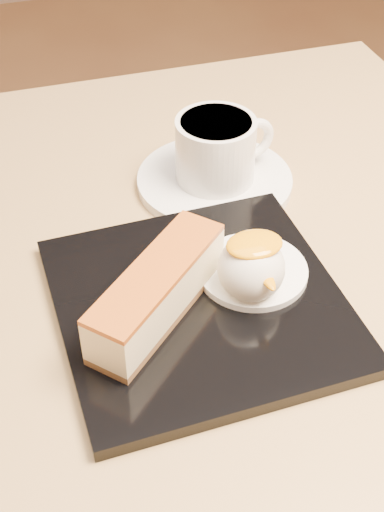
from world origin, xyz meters
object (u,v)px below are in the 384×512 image
object	(u,v)px
saucer	(215,181)
coffee_cup	(217,148)
ice_cream_scoop	(251,268)
dessert_plate	(199,304)
cheesecake	(157,292)
table	(147,435)

from	to	relation	value
saucer	coffee_cup	world-z (taller)	coffee_cup
saucer	ice_cream_scoop	bearing A→B (deg)	-98.84
dessert_plate	saucer	bearing A→B (deg)	67.36
cheesecake	coffee_cup	size ratio (longest dim) A/B	1.28
table	cheesecake	bearing A→B (deg)	-28.18
dessert_plate	ice_cream_scoop	size ratio (longest dim) A/B	4.18
table	coffee_cup	distance (m)	0.28
saucer	coffee_cup	bearing A→B (deg)	9.52
ice_cream_scoop	coffee_cup	bearing A→B (deg)	80.52
table	coffee_cup	bearing A→B (deg)	52.96
table	dessert_plate	world-z (taller)	dessert_plate
table	dessert_plate	bearing A→B (deg)	-2.96
cheesecake	saucer	world-z (taller)	cheesecake
cheesecake	table	bearing A→B (deg)	108.92
table	cheesecake	world-z (taller)	cheesecake
table	saucer	xyz separation A→B (m)	(0.11, 0.15, 0.16)
table	saucer	bearing A→B (deg)	53.35
table	coffee_cup	xyz separation A→B (m)	(0.12, 0.15, 0.20)
ice_cream_scoop	dessert_plate	bearing A→B (deg)	172.87
cheesecake	saucer	distance (m)	0.19
ice_cream_scoop	saucer	xyz separation A→B (m)	(0.03, 0.16, -0.03)
ice_cream_scoop	table	bearing A→B (deg)	175.16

